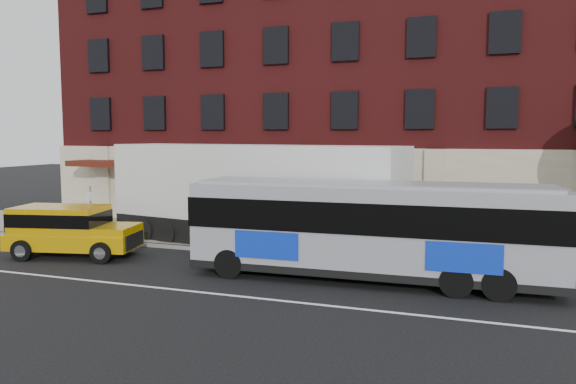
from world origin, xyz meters
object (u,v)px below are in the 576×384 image
(city_bus, at_px, (370,227))
(yellow_suv, at_px, (68,228))
(sign_pole, at_px, (90,209))
(shipping_container, at_px, (251,198))

(city_bus, xyz_separation_m, yellow_suv, (-11.89, -0.32, -0.65))
(sign_pole, bearing_deg, shipping_container, 7.98)
(yellow_suv, bearing_deg, shipping_container, 32.66)
(city_bus, bearing_deg, yellow_suv, -178.44)
(sign_pole, distance_m, yellow_suv, 3.17)
(sign_pole, height_order, shipping_container, shipping_container)
(yellow_suv, bearing_deg, sign_pole, 113.87)
(yellow_suv, height_order, shipping_container, shipping_container)
(city_bus, xyz_separation_m, shipping_container, (-5.77, 3.60, 0.36))
(yellow_suv, xyz_separation_m, shipping_container, (6.12, 3.93, 1.01))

